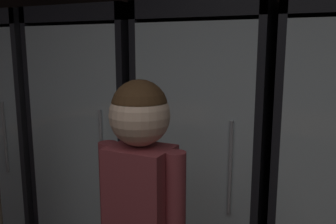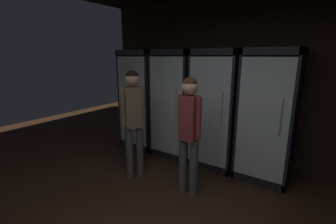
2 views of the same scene
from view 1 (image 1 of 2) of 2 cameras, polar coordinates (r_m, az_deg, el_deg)
The scene contains 4 objects.
wall_back at distance 2.48m, azimuth 21.59°, elevation 3.42°, with size 6.00×0.06×2.80m, color black.
cooler_far_left at distance 3.14m, azimuth -22.00°, elevation -3.81°, with size 0.74×0.70×1.92m.
cooler_left at distance 2.65m, azimuth -9.80°, elevation -5.69°, with size 0.74×0.70×1.92m.
cooler_center at distance 2.33m, azimuth 6.90°, elevation -8.00°, with size 0.74×0.70×1.92m.
Camera 1 is at (0.08, 0.57, 1.67)m, focal length 37.76 mm.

